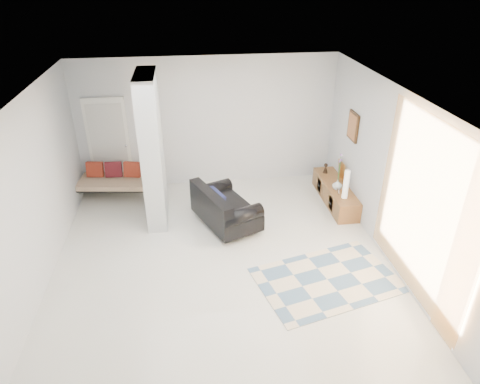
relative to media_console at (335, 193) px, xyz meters
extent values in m
plane|color=beige|center=(-2.52, -1.70, -0.20)|extent=(6.00, 6.00, 0.00)
plane|color=white|center=(-2.52, -1.70, 2.60)|extent=(6.00, 6.00, 0.00)
plane|color=silver|center=(-2.52, 1.30, 1.20)|extent=(6.00, 0.00, 6.00)
plane|color=silver|center=(-2.52, -4.70, 1.20)|extent=(6.00, 0.00, 6.00)
plane|color=silver|center=(-5.27, -1.70, 1.20)|extent=(0.00, 6.00, 6.00)
plane|color=silver|center=(0.23, -1.70, 1.20)|extent=(0.00, 6.00, 6.00)
cube|color=#B7BEBF|center=(-3.62, -0.10, 1.20)|extent=(0.35, 1.20, 2.80)
cube|color=white|center=(-4.62, 1.26, 0.82)|extent=(0.85, 0.06, 2.04)
plane|color=#FFAA43|center=(0.15, -2.85, 1.25)|extent=(0.00, 2.55, 2.55)
cube|color=#3A220F|center=(0.20, 0.00, 1.45)|extent=(0.04, 0.45, 0.55)
cube|color=brown|center=(0.00, 0.00, 0.00)|extent=(0.45, 1.76, 0.40)
cube|color=#3A220F|center=(-0.22, -0.39, 0.00)|extent=(0.02, 0.23, 0.28)
cube|color=#3A220F|center=(-0.22, 0.39, 0.00)|extent=(0.02, 0.23, 0.28)
cube|color=gold|center=(0.18, 0.24, 0.40)|extent=(0.09, 0.32, 0.40)
cube|color=silver|center=(-0.10, -0.39, 0.26)|extent=(0.04, 0.10, 0.12)
cylinder|color=silver|center=(-2.40, -1.20, -0.15)|extent=(0.05, 0.05, 0.10)
cylinder|color=silver|center=(-2.85, -0.15, -0.15)|extent=(0.05, 0.05, 0.10)
cylinder|color=silver|center=(-1.82, -0.96, -0.15)|extent=(0.05, 0.05, 0.10)
cylinder|color=silver|center=(-2.27, 0.10, -0.15)|extent=(0.05, 0.05, 0.10)
cube|color=black|center=(-2.33, -0.55, 0.05)|extent=(1.31, 1.60, 0.30)
cube|color=black|center=(-2.62, -0.68, 0.38)|extent=(0.73, 1.35, 0.36)
cylinder|color=black|center=(-2.11, -1.08, 0.28)|extent=(0.84, 0.57, 0.28)
cylinder|color=black|center=(-2.56, -0.03, 0.28)|extent=(0.84, 0.57, 0.28)
cube|color=black|center=(-2.51, -0.63, 0.40)|extent=(0.33, 0.52, 0.31)
cylinder|color=black|center=(-5.29, 0.52, 0.00)|extent=(0.04, 0.04, 0.40)
cylinder|color=black|center=(-3.64, 0.30, 0.00)|extent=(0.04, 0.04, 0.40)
cylinder|color=black|center=(-5.20, 1.20, 0.00)|extent=(0.04, 0.04, 0.40)
cylinder|color=black|center=(-3.55, 0.97, 0.00)|extent=(0.04, 0.04, 0.40)
cube|color=beige|center=(-4.42, 0.75, 0.18)|extent=(1.76, 0.92, 0.12)
cube|color=maroon|center=(-4.93, 0.97, 0.40)|extent=(0.36, 0.21, 0.33)
cube|color=maroon|center=(-4.55, 0.92, 0.40)|extent=(0.36, 0.21, 0.33)
cube|color=maroon|center=(-4.16, 0.86, 0.40)|extent=(0.36, 0.21, 0.33)
cube|color=beige|center=(-0.92, -2.40, -0.20)|extent=(2.43, 1.91, 0.01)
cylinder|color=silver|center=(-0.02, -0.54, 0.48)|extent=(0.11, 0.11, 0.58)
imported|color=silver|center=(-0.05, -0.19, 0.30)|extent=(0.22, 0.22, 0.21)
camera|label=1|loc=(-2.98, -7.46, 4.23)|focal=32.00mm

